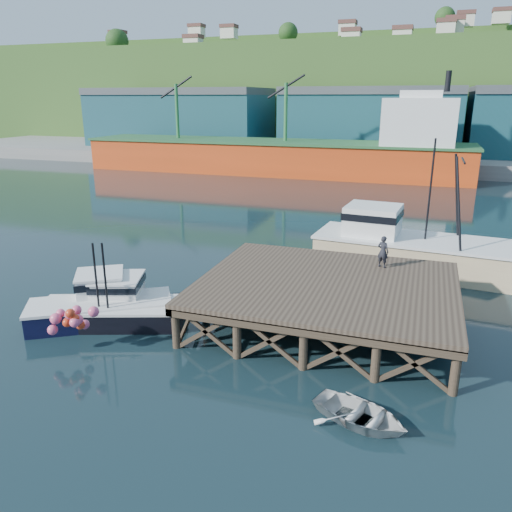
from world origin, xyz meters
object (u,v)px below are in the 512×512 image
at_px(boat_black, 114,306).
at_px(dockworker, 383,252).
at_px(boat_navy, 101,304).
at_px(trawler, 411,244).
at_px(dinghy, 360,414).

height_order(boat_black, dockworker, boat_black).
relative_size(boat_navy, trawler, 0.55).
bearing_deg(boat_black, trawler, 24.16).
height_order(boat_navy, trawler, trawler).
height_order(trawler, dockworker, trawler).
xyz_separation_m(boat_navy, trawler, (14.05, 12.73, 0.85)).
xyz_separation_m(boat_black, dockworker, (12.14, 6.24, 2.17)).
bearing_deg(dinghy, dockworker, 22.44).
relative_size(boat_black, dinghy, 2.23).
xyz_separation_m(trawler, dockworker, (-1.22, -6.40, 1.26)).
bearing_deg(trawler, dinghy, -87.50).
height_order(boat_navy, boat_black, boat_black).
relative_size(dinghy, dockworker, 1.99).
distance_m(boat_navy, boat_black, 0.70).
distance_m(boat_navy, dinghy, 13.90).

